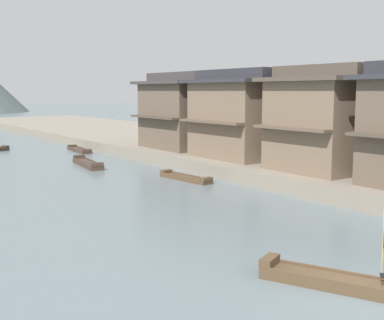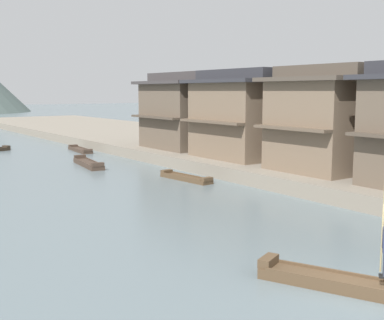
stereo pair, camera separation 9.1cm
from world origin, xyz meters
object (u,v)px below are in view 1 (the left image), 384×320
Objects in this scene: boat_foreground_poled at (340,282)px; house_waterfront_second at (330,119)px; boat_moored_nearest at (185,178)px; boat_midriver_drifting at (79,150)px; house_waterfront_tall at (242,115)px; boat_moored_far at (88,164)px; house_waterfront_narrow at (187,111)px.

boat_foreground_poled is 17.16m from house_waterfront_second.
boat_moored_nearest is 18.00m from boat_midriver_drifting.
boat_foreground_poled is 35.50m from boat_midriver_drifting.
house_waterfront_tall is at bearing 56.64° from boat_foreground_poled.
house_waterfront_tall is (5.87, 1.56, 3.70)m from boat_moored_nearest.
boat_moored_far reaches higher than boat_midriver_drifting.
house_waterfront_narrow is (-0.10, 14.77, -0.01)m from house_waterfront_second.
boat_foreground_poled reaches higher than boat_midriver_drifting.
boat_moored_far is at bearing -108.90° from boat_midriver_drifting.
house_waterfront_second is at bearing -76.20° from boat_midriver_drifting.
boat_moored_nearest is at bearing 137.53° from house_waterfront_second.
house_waterfront_tall reaches higher than boat_foreground_poled.
boat_midriver_drifting is (0.50, 17.99, -0.00)m from boat_moored_nearest.
boat_foreground_poled is 0.86× the size of boat_moored_far.
boat_moored_far is 0.74× the size of house_waterfront_second.
boat_moored_far reaches higher than boat_moored_nearest.
house_waterfront_tall and house_waterfront_narrow have the same top height.
boat_moored_nearest is at bearing -91.61° from boat_midriver_drifting.
boat_moored_far is at bearing 138.42° from house_waterfront_tall.
boat_foreground_poled is at bearing -138.79° from house_waterfront_second.
house_waterfront_narrow is (8.81, -0.09, 3.66)m from boat_moored_far.
house_waterfront_narrow reaches higher than boat_moored_far.
boat_midriver_drifting is (3.07, 8.95, -0.04)m from boat_moored_far.
boat_midriver_drifting is 0.65× the size of house_waterfront_narrow.
house_waterfront_narrow is at bearing -57.56° from boat_midriver_drifting.
house_waterfront_tall is (12.12, 18.42, 3.66)m from boat_foreground_poled.
boat_midriver_drifting is at bearing 122.44° from house_waterfront_narrow.
boat_moored_far is 1.11× the size of boat_midriver_drifting.
boat_moored_far is (-2.56, 9.04, 0.04)m from boat_moored_nearest.
house_waterfront_second reaches higher than boat_foreground_poled.
boat_midriver_drifting reaches higher than boat_moored_nearest.
house_waterfront_tall is 7.40m from house_waterfront_narrow.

